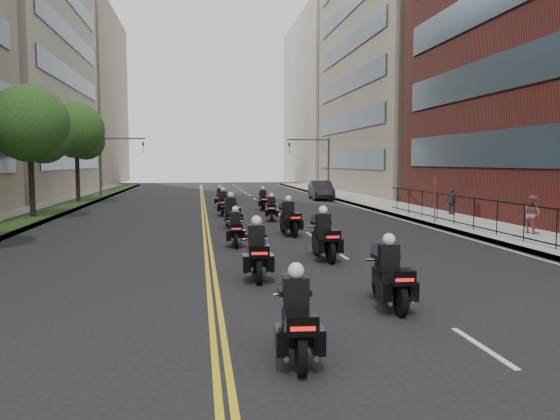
# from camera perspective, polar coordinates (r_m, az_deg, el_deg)

# --- Properties ---
(ground) EXTENTS (160.00, 160.00, 0.00)m
(ground) POSITION_cam_1_polar(r_m,az_deg,el_deg) (9.61, 2.81, -15.06)
(ground) COLOR black
(ground) RESTS_ON ground
(sidewalk_right) EXTENTS (4.00, 90.00, 0.15)m
(sidewalk_right) POSITION_cam_1_polar(r_m,az_deg,el_deg) (36.69, 13.60, -0.14)
(sidewalk_right) COLOR gray
(sidewalk_right) RESTS_ON ground
(sidewalk_left) EXTENTS (4.00, 90.00, 0.15)m
(sidewalk_left) POSITION_cam_1_polar(r_m,az_deg,el_deg) (35.50, -25.19, -0.65)
(sidewalk_left) COLOR gray
(sidewalk_left) RESTS_ON ground
(grass_strip) EXTENTS (2.00, 90.00, 0.04)m
(grass_strip) POSITION_cam_1_polar(r_m,az_deg,el_deg) (35.27, -23.95, -0.48)
(grass_strip) COLOR #1F3A15
(grass_strip) RESTS_ON sidewalk_left
(building_right_tan) EXTENTS (15.11, 28.00, 30.00)m
(building_right_tan) POSITION_cam_1_polar(r_m,az_deg,el_deg) (62.53, 14.03, 15.68)
(building_right_tan) COLOR gray
(building_right_tan) RESTS_ON ground
(building_right_far) EXTENTS (15.00, 28.00, 26.00)m
(building_right_far) POSITION_cam_1_polar(r_m,az_deg,el_deg) (90.44, 6.59, 11.17)
(building_right_far) COLOR #A09181
(building_right_far) RESTS_ON ground
(building_left_far) EXTENTS (16.00, 28.00, 26.00)m
(building_left_far) POSITION_cam_1_polar(r_m,az_deg,el_deg) (89.70, -21.89, 10.90)
(building_left_far) COLOR gray
(building_left_far) RESTS_ON ground
(iron_fence) EXTENTS (0.05, 28.00, 1.50)m
(iron_fence) POSITION_cam_1_polar(r_m,az_deg,el_deg) (24.57, 22.90, -0.96)
(iron_fence) COLOR black
(iron_fence) RESTS_ON sidewalk_right
(traffic_signal_right) EXTENTS (4.09, 0.20, 5.60)m
(traffic_signal_right) POSITION_cam_1_polar(r_m,az_deg,el_deg) (52.10, 4.07, 5.47)
(traffic_signal_right) COLOR #3F3F44
(traffic_signal_right) RESTS_ON ground
(traffic_signal_left) EXTENTS (4.09, 0.20, 5.60)m
(traffic_signal_left) POSITION_cam_1_polar(r_m,az_deg,el_deg) (51.44, -17.25, 5.26)
(traffic_signal_left) COLOR #3F3F44
(traffic_signal_left) RESTS_ON ground
(motorcycle_0) EXTENTS (0.57, 2.21, 1.63)m
(motorcycle_0) POSITION_cam_1_polar(r_m,az_deg,el_deg) (9.26, 1.76, -11.64)
(motorcycle_0) COLOR black
(motorcycle_0) RESTS_ON ground
(motorcycle_1) EXTENTS (0.53, 2.29, 1.69)m
(motorcycle_1) POSITION_cam_1_polar(r_m,az_deg,el_deg) (12.68, 11.46, -7.05)
(motorcycle_1) COLOR black
(motorcycle_1) RESTS_ON ground
(motorcycle_2) EXTENTS (0.57, 2.42, 1.79)m
(motorcycle_2) POSITION_cam_1_polar(r_m,az_deg,el_deg) (15.47, -2.43, -4.62)
(motorcycle_2) COLOR black
(motorcycle_2) RESTS_ON ground
(motorcycle_3) EXTENTS (0.60, 2.48, 1.83)m
(motorcycle_3) POSITION_cam_1_polar(r_m,az_deg,el_deg) (18.50, 4.65, -2.99)
(motorcycle_3) COLOR black
(motorcycle_3) RESTS_ON ground
(motorcycle_4) EXTENTS (0.50, 2.13, 1.57)m
(motorcycle_4) POSITION_cam_1_polar(r_m,az_deg,el_deg) (21.55, -4.68, -2.12)
(motorcycle_4) COLOR black
(motorcycle_4) RESTS_ON ground
(motorcycle_5) EXTENTS (0.72, 2.42, 1.79)m
(motorcycle_5) POSITION_cam_1_polar(r_m,az_deg,el_deg) (24.59, 0.97, -1.01)
(motorcycle_5) COLOR black
(motorcycle_5) RESTS_ON ground
(motorcycle_6) EXTENTS (0.74, 2.44, 1.80)m
(motorcycle_6) POSITION_cam_1_polar(r_m,az_deg,el_deg) (27.33, -5.09, -0.41)
(motorcycle_6) COLOR black
(motorcycle_6) RESTS_ON ground
(motorcycle_7) EXTENTS (0.61, 2.10, 1.56)m
(motorcycle_7) POSITION_cam_1_polar(r_m,az_deg,el_deg) (30.71, -0.88, 0.02)
(motorcycle_7) COLOR black
(motorcycle_7) RESTS_ON ground
(motorcycle_8) EXTENTS (0.55, 2.38, 1.75)m
(motorcycle_8) POSITION_cam_1_polar(r_m,az_deg,el_deg) (33.81, -5.97, 0.59)
(motorcycle_8) COLOR black
(motorcycle_8) RESTS_ON ground
(motorcycle_9) EXTENTS (0.51, 2.21, 1.63)m
(motorcycle_9) POSITION_cam_1_polar(r_m,az_deg,el_deg) (37.37, -1.77, 0.97)
(motorcycle_9) COLOR black
(motorcycle_9) RESTS_ON ground
(motorcycle_10) EXTENTS (0.58, 2.16, 1.59)m
(motorcycle_10) POSITION_cam_1_polar(r_m,az_deg,el_deg) (40.43, -6.31, 1.23)
(motorcycle_10) COLOR black
(motorcycle_10) RESTS_ON ground
(parked_sedan) EXTENTS (2.10, 5.13, 1.65)m
(parked_sedan) POSITION_cam_1_polar(r_m,az_deg,el_deg) (48.24, 4.30, 2.09)
(parked_sedan) COLOR black
(parked_sedan) RESTS_ON ground
(pedestrian_b) EXTENTS (0.82, 0.96, 1.70)m
(pedestrian_b) POSITION_cam_1_polar(r_m,az_deg,el_deg) (26.51, 24.84, -0.41)
(pedestrian_b) COLOR #965259
(pedestrian_b) RESTS_ON sidewalk_right
(pedestrian_c) EXTENTS (0.53, 0.97, 1.56)m
(pedestrian_c) POSITION_cam_1_polar(r_m,az_deg,el_deg) (34.47, 17.49, 0.86)
(pedestrian_c) COLOR #3E3E45
(pedestrian_c) RESTS_ON sidewalk_right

